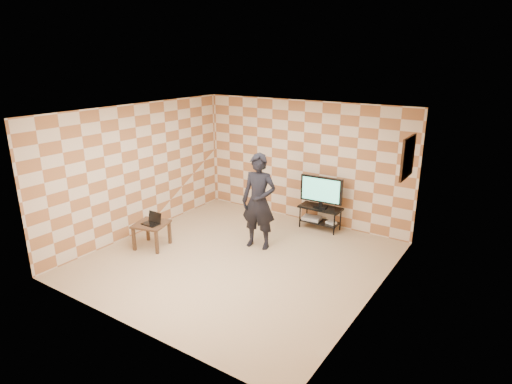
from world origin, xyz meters
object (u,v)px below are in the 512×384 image
Objects in this scene: tv_stand at (320,213)px; tv at (321,190)px; side_table at (151,227)px; person at (259,202)px.

tv reaches higher than tv_stand.
side_table is (-2.34, -2.67, 0.05)m from tv_stand.
tv_stand is 1.71m from person.
tv is at bearing 57.18° from person.
person reaches higher than tv.
tv is at bearing -93.46° from tv_stand.
person is at bearing -112.30° from tv_stand.
tv_stand is 0.98× the size of tv.
person reaches higher than side_table.
side_table is at bearing -156.34° from person.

